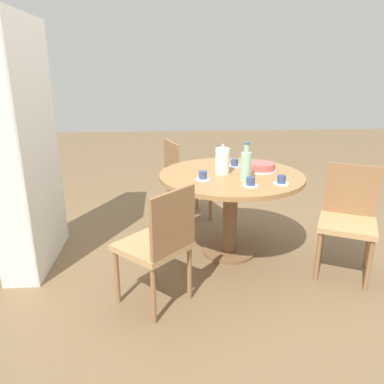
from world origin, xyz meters
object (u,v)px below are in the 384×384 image
at_px(coffee_pot, 222,160).
at_px(cup_b, 203,176).
at_px(chair_c, 348,217).
at_px(cake_main, 261,167).
at_px(chair_b, 159,243).
at_px(bookshelf, 28,148).
at_px(cup_c, 235,164).
at_px(cup_a, 281,180).
at_px(chair_a, 184,177).
at_px(water_bottle, 246,166).
at_px(cup_d, 251,182).

distance_m(coffee_pot, cup_b, 0.27).
xyz_separation_m(chair_c, cake_main, (0.46, 0.60, 0.30)).
bearing_deg(chair_b, bookshelf, -81.77).
bearing_deg(coffee_pot, chair_c, -112.70).
distance_m(chair_c, cup_c, 1.06).
distance_m(cake_main, cup_a, 0.41).
bearing_deg(chair_a, coffee_pot, 179.70).
distance_m(bookshelf, cup_c, 1.75).
height_order(water_bottle, cup_d, water_bottle).
bearing_deg(cake_main, cup_b, 114.48).
bearing_deg(chair_b, cup_b, -167.97).
distance_m(water_bottle, cup_d, 0.17).
relative_size(chair_b, cup_a, 7.17).
bearing_deg(cake_main, cup_d, 156.83).
bearing_deg(water_bottle, cup_a, -111.69).
bearing_deg(bookshelf, coffee_pot, 90.56).
bearing_deg(cake_main, chair_c, -127.57).
bearing_deg(cup_c, coffee_pot, 146.68).
xyz_separation_m(bookshelf, cup_c, (0.24, -1.72, -0.21)).
height_order(coffee_pot, water_bottle, water_bottle).
distance_m(chair_a, cup_d, 1.35).
distance_m(bookshelf, cake_main, 1.94).
relative_size(chair_a, cup_b, 7.17).
height_order(coffee_pot, cup_b, coffee_pot).
relative_size(chair_b, cake_main, 3.16).
height_order(chair_c, cup_a, chair_c).
distance_m(water_bottle, cake_main, 0.37).
height_order(bookshelf, cup_b, bookshelf).
distance_m(cake_main, cup_c, 0.26).
xyz_separation_m(chair_a, chair_c, (-1.26, -1.24, 0.00)).
relative_size(bookshelf, cup_b, 16.33).
relative_size(water_bottle, cup_b, 2.54).
height_order(chair_c, water_bottle, water_bottle).
bearing_deg(cup_c, chair_b, 145.02).
height_order(chair_c, coffee_pot, coffee_pot).
distance_m(coffee_pot, cup_c, 0.28).
distance_m(coffee_pot, cup_d, 0.42).
xyz_separation_m(water_bottle, cake_main, (0.30, -0.20, -0.09)).
relative_size(chair_c, cup_d, 7.17).
relative_size(chair_c, water_bottle, 2.82).
height_order(chair_b, cup_a, chair_b).
xyz_separation_m(chair_c, cup_b, (0.22, 1.13, 0.30)).
height_order(chair_c, cup_c, chair_c).
distance_m(chair_b, water_bottle, 0.94).
distance_m(cup_b, cup_c, 0.52).
height_order(chair_b, water_bottle, water_bottle).
bearing_deg(cup_b, cake_main, -65.52).
relative_size(cake_main, cup_b, 2.27).
height_order(cake_main, cup_b, same).
bearing_deg(chair_a, cup_a, -168.61).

